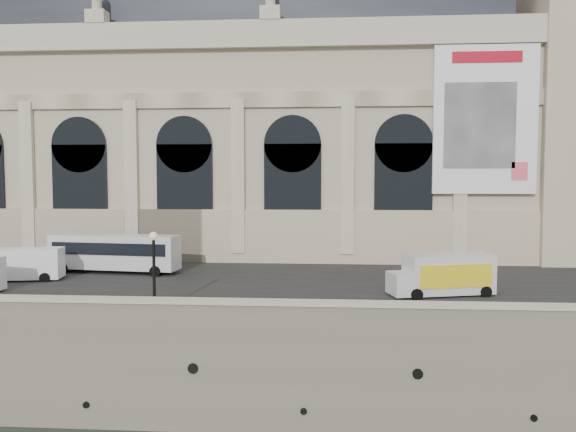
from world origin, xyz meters
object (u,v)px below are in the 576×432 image
at_px(bus_left, 114,252).
at_px(box_truck, 443,275).
at_px(lamp_right, 154,273).
at_px(van_c, 20,264).

height_order(bus_left, box_truck, bus_left).
xyz_separation_m(box_truck, lamp_right, (-17.71, -6.36, 0.98)).
height_order(van_c, box_truck, box_truck).
bearing_deg(van_c, box_truck, -6.03).
bearing_deg(lamp_right, box_truck, 19.74).
relative_size(van_c, box_truck, 0.81).
bearing_deg(bus_left, van_c, -146.99).
xyz_separation_m(van_c, lamp_right, (13.54, -9.66, 1.10)).
bearing_deg(bus_left, lamp_right, -60.59).
bearing_deg(lamp_right, bus_left, 119.41).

